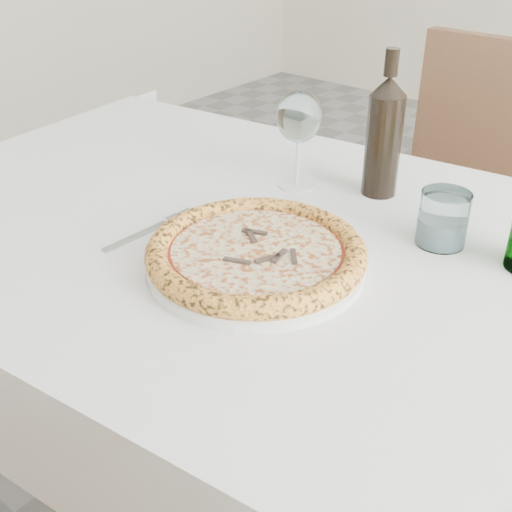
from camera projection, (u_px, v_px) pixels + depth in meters
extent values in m
cube|color=#575757|center=(338.00, 506.00, 1.50)|extent=(5.00, 6.00, 0.02)
cube|color=brown|center=(296.00, 257.00, 1.03)|extent=(1.58, 1.02, 0.04)
cube|color=white|center=(296.00, 244.00, 1.02)|extent=(1.64, 1.08, 0.01)
cube|color=white|center=(421.00, 210.00, 1.38)|extent=(1.55, 0.01, 0.22)
cube|color=white|center=(68.00, 466.00, 0.78)|extent=(1.55, 0.01, 0.22)
cube|color=white|center=(31.00, 183.00, 1.51)|extent=(0.01, 0.91, 0.22)
cylinder|color=brown|center=(177.00, 242.00, 1.84)|extent=(0.06, 0.06, 0.71)
cube|color=brown|center=(444.00, 242.00, 1.65)|extent=(0.40, 0.40, 0.04)
cube|color=brown|center=(490.00, 131.00, 1.64)|extent=(0.40, 0.04, 0.46)
cylinder|color=brown|center=(462.00, 374.00, 1.56)|extent=(0.04, 0.04, 0.43)
cylinder|color=brown|center=(406.00, 270.00, 1.98)|extent=(0.04, 0.04, 0.43)
cylinder|color=brown|center=(345.00, 321.00, 1.75)|extent=(0.04, 0.04, 0.43)
cylinder|color=white|center=(256.00, 264.00, 0.95)|extent=(0.33, 0.33, 0.01)
torus|color=white|center=(256.00, 261.00, 0.95)|extent=(0.32, 0.32, 0.01)
cylinder|color=tan|center=(256.00, 256.00, 0.94)|extent=(0.32, 0.32, 0.01)
torus|color=orange|center=(256.00, 251.00, 0.94)|extent=(0.32, 0.32, 0.03)
cylinder|color=red|center=(256.00, 251.00, 0.94)|extent=(0.27, 0.27, 0.00)
cylinder|color=beige|center=(256.00, 250.00, 0.94)|extent=(0.25, 0.25, 0.00)
cube|color=#46362F|center=(273.00, 254.00, 0.92)|extent=(0.04, 0.01, 0.00)
cube|color=#46362F|center=(288.00, 241.00, 0.95)|extent=(0.03, 0.04, 0.00)
cube|color=#46362F|center=(264.00, 225.00, 0.99)|extent=(0.03, 0.04, 0.00)
cube|color=#46362F|center=(237.00, 239.00, 0.96)|extent=(0.04, 0.01, 0.00)
cube|color=#46362F|center=(219.00, 254.00, 0.92)|extent=(0.03, 0.04, 0.00)
cube|color=#46362F|center=(246.00, 274.00, 0.87)|extent=(0.03, 0.04, 0.00)
cube|color=#999FA6|center=(137.00, 236.00, 1.03)|extent=(0.02, 0.13, 0.00)
cube|color=#999FA6|center=(172.00, 219.00, 1.09)|extent=(0.02, 0.02, 0.00)
cylinder|color=#999FA6|center=(180.00, 212.00, 1.11)|extent=(0.00, 0.03, 0.00)
cylinder|color=#999FA6|center=(182.00, 213.00, 1.10)|extent=(0.00, 0.03, 0.00)
cylinder|color=#999FA6|center=(184.00, 214.00, 1.10)|extent=(0.00, 0.03, 0.00)
cylinder|color=#999FA6|center=(186.00, 215.00, 1.10)|extent=(0.00, 0.03, 0.00)
cylinder|color=white|center=(297.00, 185.00, 1.21)|extent=(0.07, 0.07, 0.00)
cylinder|color=white|center=(298.00, 161.00, 1.18)|extent=(0.01, 0.01, 0.09)
ellipsoid|color=silver|center=(299.00, 117.00, 1.14)|extent=(0.08, 0.08, 0.09)
cylinder|color=silver|center=(443.00, 219.00, 1.00)|extent=(0.08, 0.08, 0.09)
cylinder|color=silver|center=(441.00, 231.00, 1.01)|extent=(0.07, 0.07, 0.04)
cylinder|color=black|center=(383.00, 146.00, 1.14)|extent=(0.06, 0.06, 0.18)
cone|color=black|center=(389.00, 86.00, 1.08)|extent=(0.06, 0.06, 0.03)
cylinder|color=black|center=(392.00, 62.00, 1.06)|extent=(0.02, 0.02, 0.05)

